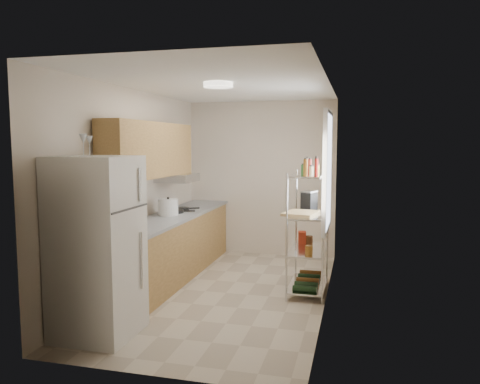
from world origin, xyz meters
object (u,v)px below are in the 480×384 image
at_px(rice_cooker, 168,207).
at_px(frying_pan_large, 175,211).
at_px(cutting_board, 301,213).
at_px(refrigerator, 97,247).
at_px(espresso_machine, 309,201).

xyz_separation_m(rice_cooker, frying_pan_large, (0.01, 0.23, -0.09)).
bearing_deg(cutting_board, refrigerator, -135.01).
bearing_deg(cutting_board, frying_pan_large, 166.95).
distance_m(cutting_board, espresso_machine, 0.42).
distance_m(refrigerator, rice_cooker, 1.99).
height_order(rice_cooker, frying_pan_large, rice_cooker).
height_order(rice_cooker, espresso_machine, espresso_machine).
bearing_deg(rice_cooker, cutting_board, -6.25).
xyz_separation_m(refrigerator, rice_cooker, (-0.09, 1.99, 0.12)).
bearing_deg(espresso_machine, frying_pan_large, -161.20).
xyz_separation_m(rice_cooker, cutting_board, (1.87, -0.20, 0.02)).
distance_m(refrigerator, frying_pan_large, 2.22).
height_order(refrigerator, frying_pan_large, refrigerator).
relative_size(cutting_board, espresso_machine, 1.87).
relative_size(rice_cooker, cutting_board, 0.57).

